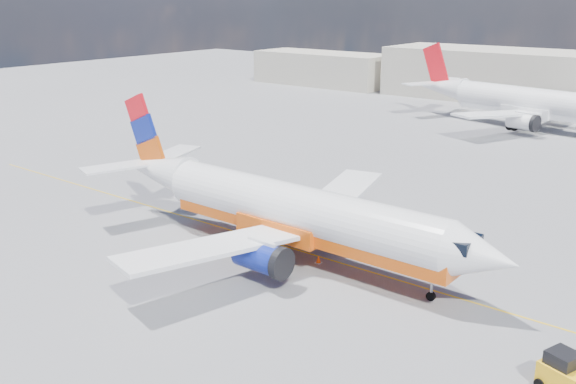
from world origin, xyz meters
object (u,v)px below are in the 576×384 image
Objects in this scene: second_jet at (531,103)px; traffic_cone at (318,259)px; main_jet at (288,210)px; gse_tug at (570,376)px.

traffic_cone is (3.87, -51.47, -3.10)m from second_jet.
gse_tug is at bearing -12.94° from main_jet.
gse_tug is at bearing -16.16° from traffic_cone.
gse_tug is (20.53, -56.30, -2.49)m from second_jet.
second_jet is 11.54× the size of gse_tug.
main_jet is at bearing -173.53° from traffic_cone.
second_jet is 51.71m from traffic_cone.
second_jet is 63.43× the size of traffic_cone.
second_jet is 59.98m from gse_tug.
gse_tug is (18.97, -4.57, -2.29)m from main_jet.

